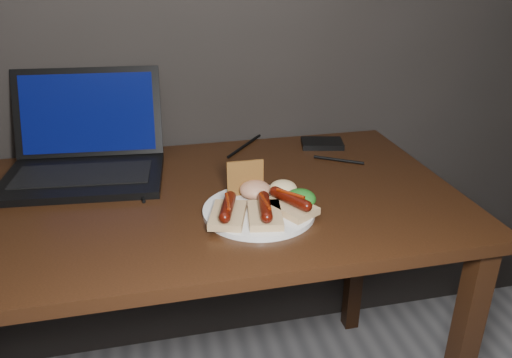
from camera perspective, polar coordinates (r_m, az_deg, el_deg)
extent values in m
cube|color=#31190C|center=(1.20, -10.37, -2.87)|extent=(1.40, 0.70, 0.03)
cube|color=#31190C|center=(1.78, 11.51, -7.10)|extent=(0.05, 0.05, 0.72)
cube|color=black|center=(1.33, -19.11, 0.11)|extent=(0.41, 0.29, 0.02)
cube|color=black|center=(1.33, -19.18, 0.52)|extent=(0.34, 0.17, 0.00)
cube|color=black|center=(1.44, -18.62, 7.24)|extent=(0.40, 0.13, 0.23)
cube|color=#0B0641|center=(1.44, -18.62, 7.24)|extent=(0.36, 0.11, 0.20)
cube|color=black|center=(1.50, 7.56, 4.05)|extent=(0.14, 0.11, 0.02)
cylinder|color=black|center=(1.26, -13.14, -0.78)|extent=(0.02, 0.18, 0.01)
cylinder|color=black|center=(1.49, -1.16, 3.94)|extent=(0.14, 0.18, 0.01)
cylinder|color=black|center=(1.40, 9.43, 2.16)|extent=(0.12, 0.08, 0.01)
cylinder|color=silver|center=(1.11, 0.34, -3.64)|extent=(0.28, 0.28, 0.01)
cube|color=tan|center=(1.06, -3.23, -4.15)|extent=(0.10, 0.13, 0.02)
cylinder|color=#4D0C05|center=(1.05, -3.26, -3.17)|extent=(0.05, 0.10, 0.02)
sphere|color=#4D0C05|center=(1.01, -3.61, -4.42)|extent=(0.02, 0.02, 0.02)
sphere|color=#4D0C05|center=(1.09, -2.94, -2.02)|extent=(0.03, 0.02, 0.02)
cylinder|color=#5F1604|center=(1.05, -3.27, -2.57)|extent=(0.01, 0.07, 0.01)
cube|color=tan|center=(1.06, 1.03, -4.14)|extent=(0.09, 0.12, 0.02)
cylinder|color=#4D0C05|center=(1.05, 1.04, -3.16)|extent=(0.04, 0.10, 0.02)
sphere|color=#4D0C05|center=(1.01, 1.25, -4.41)|extent=(0.03, 0.02, 0.02)
sphere|color=#4D0C05|center=(1.09, 0.85, -2.00)|extent=(0.03, 0.02, 0.02)
cylinder|color=#5F1604|center=(1.04, 1.05, -2.55)|extent=(0.01, 0.07, 0.01)
cube|color=tan|center=(1.09, 3.92, -3.22)|extent=(0.12, 0.13, 0.02)
cylinder|color=#4D0C05|center=(1.09, 3.95, -2.26)|extent=(0.07, 0.09, 0.02)
sphere|color=#4D0C05|center=(1.06, 5.80, -3.11)|extent=(0.03, 0.02, 0.02)
sphere|color=#4D0C05|center=(1.12, 2.20, -1.45)|extent=(0.03, 0.02, 0.02)
cylinder|color=#5F1604|center=(1.08, 3.97, -1.67)|extent=(0.05, 0.06, 0.01)
cube|color=olive|center=(1.15, -1.24, 0.12)|extent=(0.09, 0.01, 0.08)
ellipsoid|color=#105114|center=(1.11, 5.08, -2.25)|extent=(0.07, 0.07, 0.04)
ellipsoid|color=#A41C10|center=(1.14, -0.11, -1.23)|extent=(0.07, 0.07, 0.04)
ellipsoid|color=beige|center=(1.16, 3.13, -1.07)|extent=(0.06, 0.06, 0.04)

